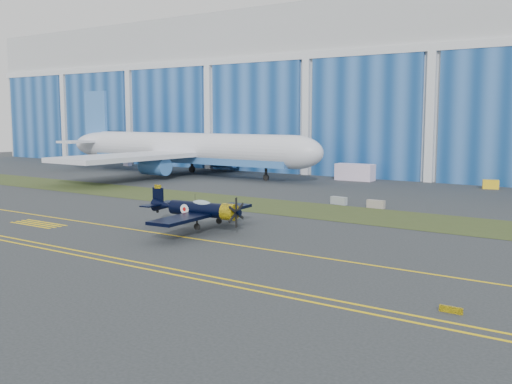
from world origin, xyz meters
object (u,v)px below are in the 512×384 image
Objects in this scene: shipping_container at (355,172)px; jetliner at (187,115)px; warbird at (198,209)px; tug at (491,184)px.

jetliner is at bearing -165.92° from shipping_container.
tug is at bearing 69.69° from warbird.
jetliner is 50.52m from tug.
jetliner is 28.14× the size of tug.
warbird reaches higher than shipping_container.
jetliner reaches higher than shipping_container.
warbird is 53.47m from jetliner.
tug is at bearing 10.68° from jetliner.
shipping_container is 2.85× the size of tug.
warbird reaches higher than tug.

